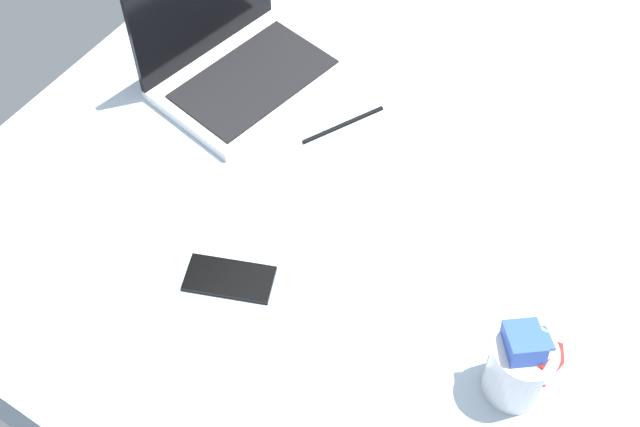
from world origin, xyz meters
TOP-DOWN VIEW (x-y plane):
  - bed_mattress at (0.00, 0.00)cm, footprint 180.00×140.00cm
  - laptop at (-17.63, 41.21)cm, footprint 36.65×28.66cm
  - snack_cup at (-47.95, -30.62)cm, footprint 9.68×9.72cm
  - cell_phone at (-55.88, 14.76)cm, footprint 11.58×15.53cm
  - charger_cable at (-17.81, 17.18)cm, footprint 15.45×8.19cm

SIDE VIEW (x-z plane):
  - bed_mattress at x=0.00cm, z-range 0.00..18.00cm
  - charger_cable at x=-17.81cm, z-range 18.00..18.60cm
  - cell_phone at x=-55.88cm, z-range 18.00..18.80cm
  - laptop at x=-17.63cm, z-range 10.91..33.91cm
  - snack_cup at x=-47.95cm, z-range 17.00..31.40cm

